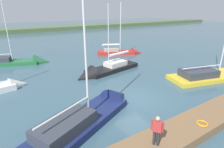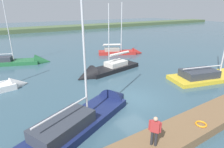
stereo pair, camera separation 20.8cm
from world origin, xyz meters
name	(u,v)px [view 1 (the left image)]	position (x,y,z in m)	size (l,w,h in m)	color
ground_plane	(135,99)	(0.00, 0.00, 0.00)	(200.00, 200.00, 0.00)	#385666
far_shoreline	(24,32)	(0.00, -54.37, 0.00)	(180.00, 8.00, 2.40)	#4C603D
dock_pier	(190,128)	(0.00, 5.08, 0.29)	(25.19, 2.07, 0.57)	brown
life_ring_buoy	(202,123)	(-0.53, 5.49, 0.62)	(0.66, 0.66, 0.10)	orange
sailboat_mid_channel	(122,53)	(-8.42, -13.38, 0.22)	(7.13, 4.73, 8.65)	#B22823
sailboat_far_right	(92,116)	(4.29, 0.67, 0.22)	(10.23, 6.29, 11.72)	navy
sailboat_inner_slip	(17,63)	(6.67, -16.29, 0.13)	(9.93, 5.41, 11.04)	#236638
sailboat_far_left	(103,72)	(-1.00, -6.94, 0.16)	(8.59, 3.68, 8.57)	black
person_on_dock	(157,129)	(3.03, 5.22, 1.49)	(0.43, 0.53, 1.62)	#28282D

